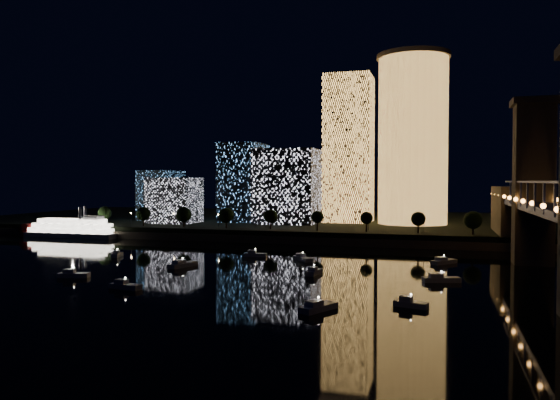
{
  "coord_description": "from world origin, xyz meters",
  "views": [
    {
      "loc": [
        38.03,
        -129.33,
        25.21
      ],
      "look_at": [
        -16.2,
        55.0,
        18.5
      ],
      "focal_mm": 35.0,
      "sensor_mm": 36.0,
      "label": 1
    }
  ],
  "objects": [
    {
      "name": "midrise_blocks",
      "position": [
        -58.54,
        123.25,
        21.5
      ],
      "size": [
        93.35,
        41.78,
        39.03
      ],
      "color": "silver",
      "rests_on": "far_bank"
    },
    {
      "name": "far_bank",
      "position": [
        0.0,
        160.0,
        2.5
      ],
      "size": [
        420.0,
        160.0,
        5.0
      ],
      "primitive_type": "cube",
      "color": "black",
      "rests_on": "ground"
    },
    {
      "name": "tower_rectangular",
      "position": [
        -5.52,
        139.21,
        40.95
      ],
      "size": [
        22.59,
        22.59,
        71.89
      ],
      "primitive_type": "cube",
      "color": "#FBAF50",
      "rests_on": "far_bank"
    },
    {
      "name": "riverboat",
      "position": [
        -122.07,
        77.83,
        3.65
      ],
      "size": [
        47.31,
        10.28,
        14.23
      ],
      "color": "silver",
      "rests_on": "ground"
    },
    {
      "name": "ground",
      "position": [
        0.0,
        0.0,
        0.0
      ],
      "size": [
        520.0,
        520.0,
        0.0
      ],
      "primitive_type": "plane",
      "color": "black",
      "rests_on": "ground"
    },
    {
      "name": "seawall",
      "position": [
        0.0,
        82.0,
        1.5
      ],
      "size": [
        420.0,
        6.0,
        3.0
      ],
      "primitive_type": "cube",
      "color": "#6B5E4C",
      "rests_on": "ground"
    },
    {
      "name": "motorboats",
      "position": [
        -4.39,
        11.27,
        0.81
      ],
      "size": [
        109.99,
        78.56,
        2.78
      ],
      "color": "silver",
      "rests_on": "ground"
    },
    {
      "name": "tower_cylindrical",
      "position": [
        25.39,
        135.03,
        44.84
      ],
      "size": [
        34.0,
        34.0,
        79.42
      ],
      "color": "#FBAF50",
      "rests_on": "far_bank"
    },
    {
      "name": "esplanade_trees",
      "position": [
        -34.09,
        88.0,
        10.47
      ],
      "size": [
        166.45,
        6.73,
        8.86
      ],
      "color": "black",
      "rests_on": "far_bank"
    },
    {
      "name": "street_lamps",
      "position": [
        -34.0,
        94.0,
        9.02
      ],
      "size": [
        132.7,
        0.7,
        5.65
      ],
      "color": "black",
      "rests_on": "far_bank"
    }
  ]
}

